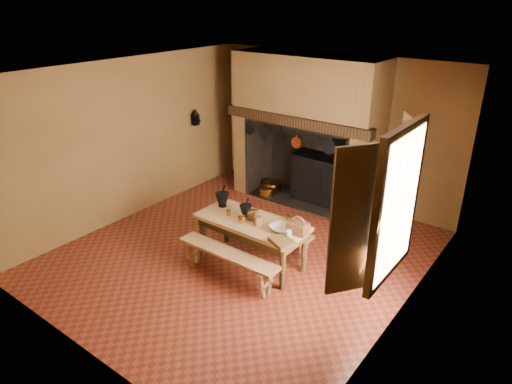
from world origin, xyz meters
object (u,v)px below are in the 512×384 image
bench_front (228,259)px  coffee_grinder (253,215)px  work_table (252,227)px  mixing_bowl (281,228)px  wicker_basket (298,227)px  iron_range (319,178)px

bench_front → coffee_grinder: 0.74m
work_table → bench_front: work_table is taller
mixing_bowl → wicker_basket: wicker_basket is taller
iron_range → bench_front: bearing=-84.0°
work_table → coffee_grinder: (-0.01, 0.04, 0.19)m
work_table → wicker_basket: wicker_basket is taller
work_table → bench_front: bearing=-90.0°
work_table → wicker_basket: bearing=6.8°
iron_range → wicker_basket: 2.73m
mixing_bowl → work_table: bearing=179.8°
iron_range → mixing_bowl: size_ratio=5.17×
work_table → mixing_bowl: 0.54m
bench_front → mixing_bowl: size_ratio=5.26×
iron_range → coffee_grinder: size_ratio=8.29×
coffee_grinder → wicker_basket: 0.75m
iron_range → wicker_basket: bearing=-66.9°
coffee_grinder → wicker_basket: bearing=-13.4°
wicker_basket → mixing_bowl: bearing=-160.6°
mixing_bowl → wicker_basket: bearing=22.3°
bench_front → coffee_grinder: bearing=90.6°
mixing_bowl → coffee_grinder: bearing=175.9°
work_table → bench_front: (-0.00, -0.55, -0.27)m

